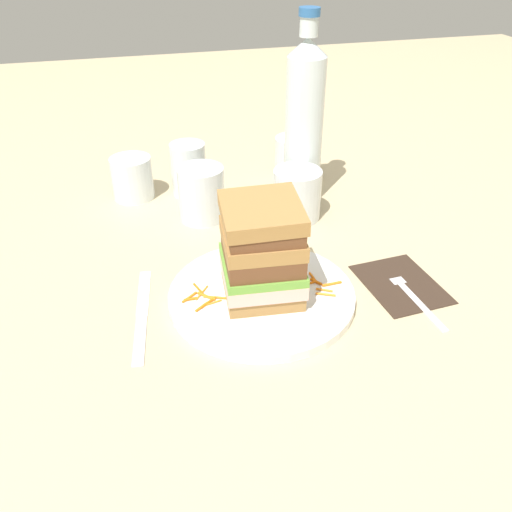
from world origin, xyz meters
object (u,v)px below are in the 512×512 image
napkin_dark (401,284)px  empty_tumbler_3 (189,169)px  sandwich (262,251)px  empty_tumbler_2 (202,194)px  empty_tumbler_0 (132,178)px  juice_glass (297,197)px  empty_tumbler_1 (294,158)px  main_plate (262,296)px  knife (142,316)px  water_bottle (304,121)px  fork (410,291)px

napkin_dark → empty_tumbler_3: (-0.25, 0.37, 0.05)m
sandwich → empty_tumbler_2: bearing=98.3°
empty_tumbler_0 → empty_tumbler_3: empty_tumbler_3 is taller
juice_glass → empty_tumbler_1: size_ratio=1.06×
main_plate → empty_tumbler_3: 0.36m
empty_tumbler_2 → juice_glass: bearing=-13.7°
empty_tumbler_1 → empty_tumbler_3: size_ratio=0.84×
empty_tumbler_0 → napkin_dark: bearing=-47.6°
juice_glass → empty_tumbler_3: (-0.17, 0.14, 0.01)m
napkin_dark → empty_tumbler_0: empty_tumbler_0 is taller
knife → empty_tumbler_2: empty_tumbler_2 is taller
water_bottle → empty_tumbler_2: 0.22m
fork → empty_tumbler_3: size_ratio=1.70×
empty_tumbler_1 → empty_tumbler_3: 0.21m
knife → water_bottle: size_ratio=0.61×
knife → juice_glass: juice_glass is taller
empty_tumbler_0 → empty_tumbler_3: size_ratio=0.79×
fork → empty_tumbler_1: (-0.04, 0.41, 0.04)m
main_plate → water_bottle: size_ratio=0.78×
sandwich → water_bottle: bearing=61.3°
main_plate → napkin_dark: main_plate is taller
knife → empty_tumbler_0: bearing=87.1°
knife → empty_tumbler_3: bearing=70.8°
napkin_dark → fork: 0.02m
fork → juice_glass: juice_glass is taller
fork → empty_tumbler_0: 0.54m
main_plate → empty_tumbler_3: empty_tumbler_3 is taller
knife → empty_tumbler_3: size_ratio=2.04×
empty_tumbler_2 → water_bottle: bearing=8.0°
main_plate → empty_tumbler_0: empty_tumbler_0 is taller
knife → water_bottle: 0.45m
napkin_dark → empty_tumbler_0: bearing=132.4°
fork → water_bottle: water_bottle is taller
knife → fork: bearing=-6.9°
empty_tumbler_0 → empty_tumbler_1: (0.32, 0.01, 0.00)m
juice_glass → fork: bearing=-72.0°
water_bottle → fork: bearing=-80.7°
empty_tumbler_2 → napkin_dark: bearing=-48.4°
fork → empty_tumbler_0: (-0.35, 0.41, 0.03)m
juice_glass → water_bottle: bearing=65.0°
knife → empty_tumbler_0: empty_tumbler_0 is taller
napkin_dark → empty_tumbler_1: size_ratio=1.60×
knife → empty_tumbler_1: 0.50m
fork → napkin_dark: bearing=93.4°
water_bottle → empty_tumbler_3: bearing=159.0°
napkin_dark → empty_tumbler_0: size_ratio=1.68×
fork → water_bottle: (-0.05, 0.32, 0.14)m
knife → empty_tumbler_1: (0.33, 0.37, 0.04)m
sandwich → water_bottle: (0.15, 0.28, 0.07)m
water_bottle → empty_tumbler_2: water_bottle is taller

